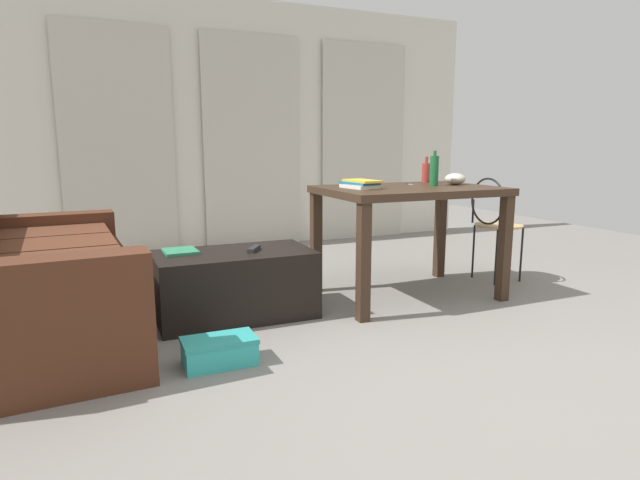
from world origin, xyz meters
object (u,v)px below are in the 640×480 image
Objects in this scene: bottle_far at (426,172)px; scissors at (409,184)px; craft_table at (409,203)px; bowl at (455,179)px; coffee_table at (235,284)px; wire_chair at (493,217)px; book_stack at (360,184)px; shoebox at (219,351)px; tv_remote_primary at (254,249)px; couch at (37,287)px; magazine at (180,251)px; bottle_near at (434,171)px.

scissors is (-0.23, -0.12, -0.08)m from bottle_far.
craft_table is 0.46m from bowl.
wire_chair is at bearing 1.53° from coffee_table.
bowl is at bearing 0.35° from coffee_table.
wire_chair is 2.72× the size of book_stack.
craft_table is at bearing 23.56° from shoebox.
craft_table is at bearing 31.73° from tv_remote_primary.
shoebox is (-1.87, -0.97, -0.79)m from bottle_far.
coffee_table is 6.05× the size of tv_remote_primary.
shoebox is at bearing -148.50° from book_stack.
book_stack is at bearing -0.25° from couch.
wire_chair reaches higher than tv_remote_primary.
scissors is at bearing -0.02° from magazine.
bottle_near is 0.69× the size of shoebox.
couch is 2.05m from book_stack.
shoebox is at bearing -40.43° from couch.
bottle_near reaches higher than book_stack.
couch reaches higher than shoebox.
tv_remote_primary is at bearing -2.01° from couch.
bottle_near is 1.25× the size of bottle_far.
bottle_far is 1.82× the size of scissors.
wire_chair is at bearing 0.72° from couch.
scissors is (-0.73, 0.10, 0.27)m from wire_chair.
magazine is (-0.43, 0.13, -0.00)m from tv_remote_primary.
scissors is at bearing 3.33° from couch.
bottle_near is at bearing -1.22° from coffee_table.
scissors is at bearing 113.85° from bottle_near.
bottle_far is 0.28m from bowl.
coffee_table is 2.69× the size of shoebox.
tv_remote_primary is at bearing -177.59° from wire_chair.
couch is at bearing -175.71° from magazine.
wire_chair is 5.15× the size of tv_remote_primary.
tv_remote_primary is (1.22, -0.04, 0.12)m from couch.
bowl is (0.07, -0.27, -0.04)m from bottle_far.
book_stack is 0.51m from scissors.
bottle_far is (0.36, 0.31, 0.19)m from craft_table.
bottle_far is at bearing 43.84° from tv_remote_primary.
craft_table is at bearing -7.12° from magazine.
wire_chair reaches higher than craft_table.
couch is 16.44× the size of scissors.
bowl is at bearing -4.63° from magazine.
bowl reaches higher than shoebox.
coffee_table is 0.25m from tv_remote_primary.
bottle_near is at bearing -115.44° from bottle_far.
book_stack is 1.54m from shoebox.
bottle_far is 0.89× the size of magazine.
book_stack reaches higher than couch.
couch is 2.17× the size of wire_chair.
couch is at bearing 179.88° from bowl.
shoebox is (-1.72, -0.67, -0.83)m from bottle_near.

